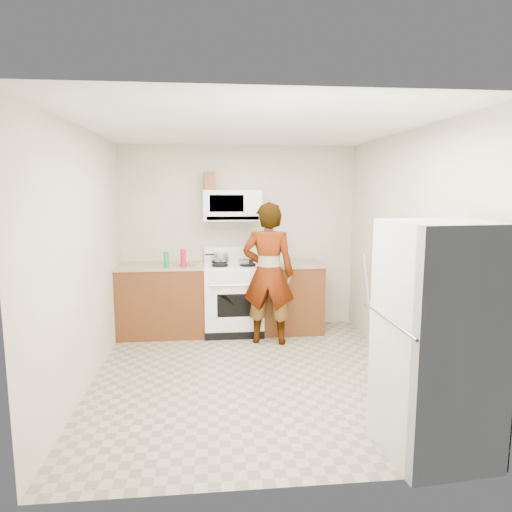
{
  "coord_description": "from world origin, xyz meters",
  "views": [
    {
      "loc": [
        -0.41,
        -4.47,
        1.92
      ],
      "look_at": [
        0.11,
        0.55,
        1.17
      ],
      "focal_mm": 32.0,
      "sensor_mm": 36.0,
      "label": 1
    }
  ],
  "objects": [
    {
      "name": "cabinet_right",
      "position": [
        0.68,
        1.49,
        0.45
      ],
      "size": [
        0.8,
        0.62,
        0.9
      ],
      "primitive_type": "cube",
      "color": "brown",
      "rests_on": "floor"
    },
    {
      "name": "floor",
      "position": [
        0.0,
        0.0,
        0.0
      ],
      "size": [
        3.6,
        3.6,
        0.0
      ],
      "primitive_type": "plane",
      "color": "gray",
      "rests_on": "ground"
    },
    {
      "name": "jug",
      "position": [
        -0.39,
        1.63,
        2.02
      ],
      "size": [
        0.15,
        0.15,
        0.24
      ],
      "primitive_type": "cube",
      "rotation": [
        0.0,
        0.0,
        0.08
      ],
      "color": "brown",
      "rests_on": "microwave"
    },
    {
      "name": "fridge",
      "position": [
        1.19,
        -1.52,
        0.85
      ],
      "size": [
        0.76,
        0.76,
        1.7
      ],
      "primitive_type": "cube",
      "rotation": [
        0.0,
        0.0,
        0.09
      ],
      "color": "silver",
      "rests_on": "floor"
    },
    {
      "name": "back_wall",
      "position": [
        0.0,
        1.79,
        1.25
      ],
      "size": [
        3.2,
        0.02,
        2.5
      ],
      "primitive_type": "cube",
      "color": "beige",
      "rests_on": "floor"
    },
    {
      "name": "kettle",
      "position": [
        0.56,
        1.62,
        1.03
      ],
      "size": [
        0.16,
        0.16,
        0.19
      ],
      "primitive_type": "cylinder",
      "rotation": [
        0.0,
        0.0,
        0.01
      ],
      "color": "silver",
      "rests_on": "counter_right"
    },
    {
      "name": "person",
      "position": [
        0.31,
        1.02,
        0.88
      ],
      "size": [
        0.72,
        0.55,
        1.76
      ],
      "primitive_type": "imported",
      "rotation": [
        0.0,
        0.0,
        2.92
      ],
      "color": "tan",
      "rests_on": "floor"
    },
    {
      "name": "bottle_spray",
      "position": [
        -0.74,
        1.26,
        1.05
      ],
      "size": [
        0.07,
        0.07,
        0.23
      ],
      "primitive_type": "cylinder",
      "rotation": [
        0.0,
        0.0,
        0.07
      ],
      "color": "red",
      "rests_on": "counter_left"
    },
    {
      "name": "bottle_green_cap",
      "position": [
        -0.95,
        1.24,
        1.04
      ],
      "size": [
        0.07,
        0.07,
        0.2
      ],
      "primitive_type": "cylinder",
      "rotation": [
        0.0,
        0.0,
        0.08
      ],
      "color": "#178038",
      "rests_on": "counter_left"
    },
    {
      "name": "gas_range",
      "position": [
        -0.1,
        1.48,
        0.49
      ],
      "size": [
        0.76,
        0.65,
        1.13
      ],
      "color": "white",
      "rests_on": "floor"
    },
    {
      "name": "right_wall",
      "position": [
        1.59,
        0.0,
        1.25
      ],
      "size": [
        0.02,
        3.6,
        2.5
      ],
      "primitive_type": "cube",
      "color": "beige",
      "rests_on": "floor"
    },
    {
      "name": "tray",
      "position": [
        -0.02,
        1.4,
        0.96
      ],
      "size": [
        0.26,
        0.18,
        0.05
      ],
      "primitive_type": "cube",
      "rotation": [
        0.0,
        0.0,
        -0.09
      ],
      "color": "white",
      "rests_on": "gas_range"
    },
    {
      "name": "saucepan",
      "position": [
        -0.25,
        1.6,
        1.01
      ],
      "size": [
        0.22,
        0.22,
        0.11
      ],
      "primitive_type": "cylinder",
      "rotation": [
        0.0,
        0.0,
        -0.12
      ],
      "color": "silver",
      "rests_on": "gas_range"
    },
    {
      "name": "microwave",
      "position": [
        -0.1,
        1.61,
        1.7
      ],
      "size": [
        0.76,
        0.38,
        0.4
      ],
      "primitive_type": "cube",
      "color": "white",
      "rests_on": "back_wall"
    },
    {
      "name": "counter_left",
      "position": [
        -1.04,
        1.49,
        0.92
      ],
      "size": [
        1.14,
        0.64,
        0.03
      ],
      "primitive_type": "cube",
      "color": "#9C8C6A",
      "rests_on": "cabinet_left"
    },
    {
      "name": "pot_lid",
      "position": [
        -0.7,
        1.41,
        0.94
      ],
      "size": [
        0.25,
        0.25,
        0.01
      ],
      "primitive_type": "cylinder",
      "rotation": [
        0.0,
        0.0,
        0.04
      ],
      "color": "silver",
      "rests_on": "counter_left"
    },
    {
      "name": "cabinet_left",
      "position": [
        -1.04,
        1.49,
        0.45
      ],
      "size": [
        1.12,
        0.62,
        0.9
      ],
      "primitive_type": "cube",
      "color": "brown",
      "rests_on": "floor"
    },
    {
      "name": "broom",
      "position": [
        1.56,
        0.91,
        0.58
      ],
      "size": [
        0.23,
        0.14,
        1.14
      ],
      "primitive_type": "cylinder",
      "rotation": [
        0.14,
        -0.14,
        -0.31
      ],
      "color": "silver",
      "rests_on": "floor"
    },
    {
      "name": "bottle_hot_sauce",
      "position": [
        -0.75,
        1.33,
        1.01
      ],
      "size": [
        0.05,
        0.05,
        0.15
      ],
      "primitive_type": "cylinder",
      "rotation": [
        0.0,
        0.0,
        -0.03
      ],
      "color": "orange",
      "rests_on": "counter_left"
    },
    {
      "name": "counter_right",
      "position": [
        0.68,
        1.49,
        0.92
      ],
      "size": [
        0.82,
        0.64,
        0.03
      ],
      "primitive_type": "cube",
      "color": "#9C8C6A",
      "rests_on": "cabinet_right"
    }
  ]
}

